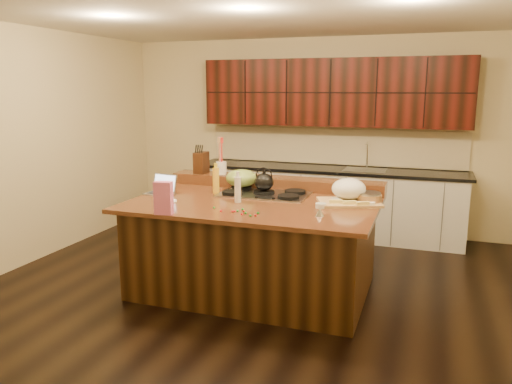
% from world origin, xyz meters
% --- Properties ---
extents(room, '(5.52, 5.02, 2.72)m').
position_xyz_m(room, '(0.00, 0.00, 1.35)').
color(room, black).
rests_on(room, ground).
extents(island, '(2.40, 1.60, 0.92)m').
position_xyz_m(island, '(0.00, 0.00, 0.46)').
color(island, black).
rests_on(island, ground).
extents(back_ledge, '(2.40, 0.30, 0.12)m').
position_xyz_m(back_ledge, '(0.00, 0.70, 0.98)').
color(back_ledge, black).
rests_on(back_ledge, island).
extents(cooktop, '(0.92, 0.52, 0.05)m').
position_xyz_m(cooktop, '(0.00, 0.30, 0.94)').
color(cooktop, gray).
rests_on(cooktop, island).
extents(back_counter, '(3.70, 0.66, 2.40)m').
position_xyz_m(back_counter, '(0.30, 2.23, 0.98)').
color(back_counter, silver).
rests_on(back_counter, ground).
extents(kettle, '(0.23, 0.23, 0.18)m').
position_xyz_m(kettle, '(0.00, 0.30, 1.06)').
color(kettle, black).
rests_on(kettle, cooktop).
extents(green_bowl, '(0.43, 0.43, 0.19)m').
position_xyz_m(green_bowl, '(-0.30, 0.43, 1.06)').
color(green_bowl, olive).
rests_on(green_bowl, cooktop).
extents(laptop, '(0.32, 0.27, 0.20)m').
position_xyz_m(laptop, '(-1.03, 0.00, 0.97)').
color(laptop, '#B7B7BC').
rests_on(laptop, island).
extents(oil_bottle, '(0.09, 0.09, 0.27)m').
position_xyz_m(oil_bottle, '(-0.50, 0.21, 1.06)').
color(oil_bottle, yellow).
rests_on(oil_bottle, island).
extents(vinegar_bottle, '(0.07, 0.07, 0.25)m').
position_xyz_m(vinegar_bottle, '(-0.13, -0.10, 1.04)').
color(vinegar_bottle, silver).
rests_on(vinegar_bottle, island).
extents(wooden_tray, '(0.68, 0.59, 0.23)m').
position_xyz_m(wooden_tray, '(0.89, 0.25, 1.02)').
color(wooden_tray, tan).
rests_on(wooden_tray, island).
extents(ramekin_a, '(0.10, 0.10, 0.04)m').
position_xyz_m(ramekin_a, '(0.68, -0.07, 0.94)').
color(ramekin_a, white).
rests_on(ramekin_a, island).
extents(ramekin_b, '(0.12, 0.12, 0.04)m').
position_xyz_m(ramekin_b, '(1.10, 0.13, 0.94)').
color(ramekin_b, white).
rests_on(ramekin_b, island).
extents(ramekin_c, '(0.13, 0.13, 0.04)m').
position_xyz_m(ramekin_c, '(0.78, 0.19, 0.94)').
color(ramekin_c, white).
rests_on(ramekin_c, island).
extents(strainer_bowl, '(0.32, 0.32, 0.09)m').
position_xyz_m(strainer_bowl, '(1.08, 0.26, 0.97)').
color(strainer_bowl, '#996B3F').
rests_on(strainer_bowl, island).
extents(kitchen_timer, '(0.10, 0.10, 0.07)m').
position_xyz_m(kitchen_timer, '(0.73, -0.37, 0.96)').
color(kitchen_timer, silver).
rests_on(kitchen_timer, island).
extents(pink_bag, '(0.17, 0.11, 0.29)m').
position_xyz_m(pink_bag, '(-0.58, -0.76, 1.07)').
color(pink_bag, pink).
rests_on(pink_bag, island).
extents(candy_plate, '(0.19, 0.19, 0.01)m').
position_xyz_m(candy_plate, '(-0.79, -0.31, 0.93)').
color(candy_plate, white).
rests_on(candy_plate, island).
extents(package_box, '(0.12, 0.11, 0.15)m').
position_xyz_m(package_box, '(-1.03, 0.12, 0.99)').
color(package_box, '#E4D850').
rests_on(package_box, island).
extents(utensil_crock, '(0.12, 0.12, 0.14)m').
position_xyz_m(utensil_crock, '(-0.65, 0.70, 1.11)').
color(utensil_crock, white).
rests_on(utensil_crock, back_ledge).
extents(knife_block, '(0.12, 0.20, 0.24)m').
position_xyz_m(knife_block, '(-0.91, 0.70, 1.16)').
color(knife_block, black).
rests_on(knife_block, back_ledge).
extents(gumdrop_0, '(0.02, 0.02, 0.02)m').
position_xyz_m(gumdrop_0, '(0.06, -0.46, 0.93)').
color(gumdrop_0, red).
rests_on(gumdrop_0, island).
extents(gumdrop_1, '(0.02, 0.02, 0.02)m').
position_xyz_m(gumdrop_1, '(-0.24, -0.43, 0.93)').
color(gumdrop_1, '#198C26').
rests_on(gumdrop_1, island).
extents(gumdrop_2, '(0.02, 0.02, 0.02)m').
position_xyz_m(gumdrop_2, '(-0.01, -0.50, 0.93)').
color(gumdrop_2, red).
rests_on(gumdrop_2, island).
extents(gumdrop_3, '(0.02, 0.02, 0.02)m').
position_xyz_m(gumdrop_3, '(0.01, -0.47, 0.93)').
color(gumdrop_3, '#198C26').
rests_on(gumdrop_3, island).
extents(gumdrop_4, '(0.02, 0.02, 0.02)m').
position_xyz_m(gumdrop_4, '(0.21, -0.57, 0.93)').
color(gumdrop_4, red).
rests_on(gumdrop_4, island).
extents(gumdrop_5, '(0.02, 0.02, 0.02)m').
position_xyz_m(gumdrop_5, '(0.03, -0.39, 0.93)').
color(gumdrop_5, '#198C26').
rests_on(gumdrop_5, island).
extents(gumdrop_6, '(0.02, 0.02, 0.02)m').
position_xyz_m(gumdrop_6, '(-0.13, -0.52, 0.93)').
color(gumdrop_6, red).
rests_on(gumdrop_6, island).
extents(gumdrop_7, '(0.02, 0.02, 0.02)m').
position_xyz_m(gumdrop_7, '(0.10, -0.52, 0.93)').
color(gumdrop_7, '#198C26').
rests_on(gumdrop_7, island).
extents(gumdrop_8, '(0.02, 0.02, 0.02)m').
position_xyz_m(gumdrop_8, '(0.08, -0.56, 0.93)').
color(gumdrop_8, red).
rests_on(gumdrop_8, island).
extents(gumdrop_9, '(0.02, 0.02, 0.02)m').
position_xyz_m(gumdrop_9, '(0.21, -0.48, 0.93)').
color(gumdrop_9, '#198C26').
rests_on(gumdrop_9, island).
extents(gumdrop_10, '(0.02, 0.02, 0.02)m').
position_xyz_m(gumdrop_10, '(-0.03, -0.50, 0.93)').
color(gumdrop_10, red).
rests_on(gumdrop_10, island).
extents(gumdrop_11, '(0.02, 0.02, 0.02)m').
position_xyz_m(gumdrop_11, '(0.17, -0.59, 0.93)').
color(gumdrop_11, '#198C26').
rests_on(gumdrop_11, island).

